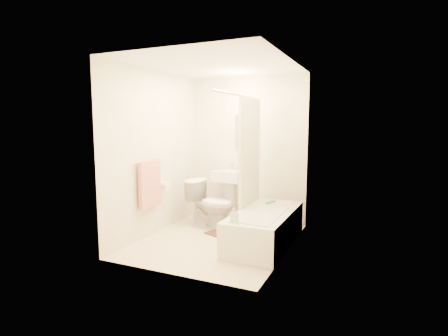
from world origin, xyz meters
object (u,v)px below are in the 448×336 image
at_px(toilet, 211,204).
at_px(bathtub, 265,227).
at_px(bath_mat, 228,234).
at_px(soap_bottle, 234,215).
at_px(sink, 229,194).

bearing_deg(toilet, bathtub, -102.54).
xyz_separation_m(toilet, bath_mat, (0.39, -0.23, -0.36)).
distance_m(bathtub, soap_bottle, 0.74).
bearing_deg(soap_bottle, sink, 115.46).
height_order(sink, bathtub, sink).
relative_size(sink, soap_bottle, 5.48).
bearing_deg(sink, bathtub, -40.09).
bearing_deg(bathtub, soap_bottle, -105.87).
bearing_deg(sink, toilet, -105.30).
bearing_deg(soap_bottle, bath_mat, 118.19).
relative_size(bathtub, soap_bottle, 9.38).
bearing_deg(bath_mat, bathtub, -13.14).
xyz_separation_m(toilet, sink, (0.13, 0.42, 0.10)).
relative_size(toilet, bathtub, 0.47).
height_order(sink, soap_bottle, sink).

